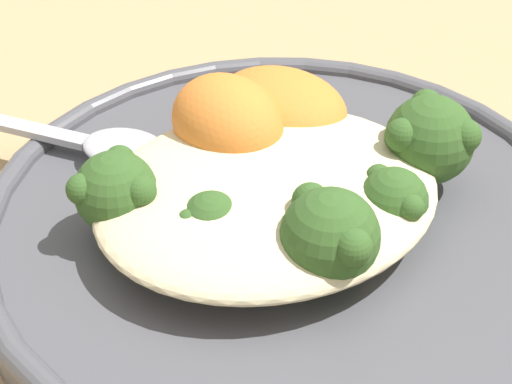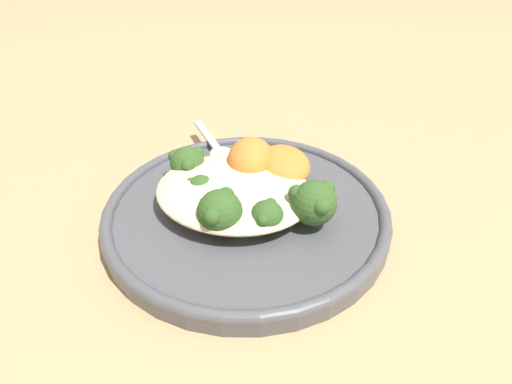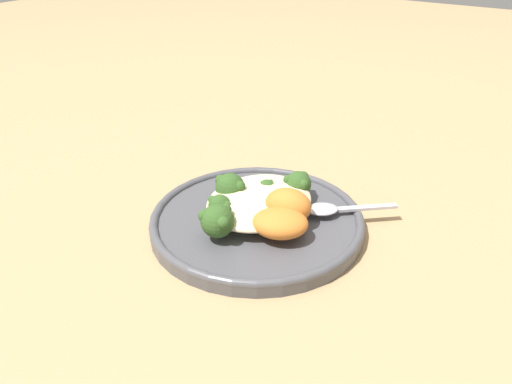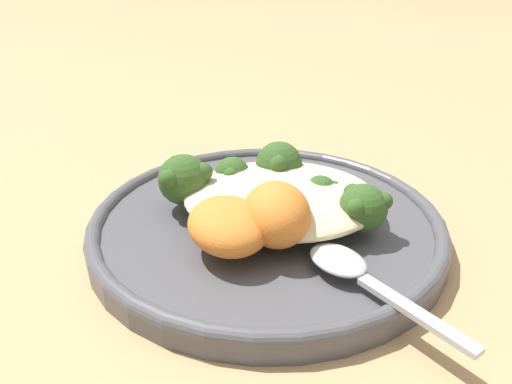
# 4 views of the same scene
# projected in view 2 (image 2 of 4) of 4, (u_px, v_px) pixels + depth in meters

# --- Properties ---
(ground_plane) EXTENTS (4.00, 4.00, 0.00)m
(ground_plane) POSITION_uv_depth(u_px,v_px,m) (243.00, 225.00, 0.40)
(ground_plane) COLOR tan
(plate) EXTENTS (0.28, 0.28, 0.02)m
(plate) POSITION_uv_depth(u_px,v_px,m) (247.00, 209.00, 0.40)
(plate) COLOR #4C4C51
(plate) RESTS_ON ground_plane
(quinoa_mound) EXTENTS (0.15, 0.13, 0.02)m
(quinoa_mound) POSITION_uv_depth(u_px,v_px,m) (234.00, 190.00, 0.39)
(quinoa_mound) COLOR beige
(quinoa_mound) RESTS_ON plate
(broccoli_stalk_0) EXTENTS (0.12, 0.04, 0.04)m
(broccoli_stalk_0) POSITION_uv_depth(u_px,v_px,m) (206.00, 169.00, 0.42)
(broccoli_stalk_0) COLOR #ADC675
(broccoli_stalk_0) RESTS_ON plate
(broccoli_stalk_1) EXTENTS (0.09, 0.06, 0.03)m
(broccoli_stalk_1) POSITION_uv_depth(u_px,v_px,m) (218.00, 188.00, 0.39)
(broccoli_stalk_1) COLOR #ADC675
(broccoli_stalk_1) RESTS_ON plate
(broccoli_stalk_2) EXTENTS (0.05, 0.10, 0.04)m
(broccoli_stalk_2) POSITION_uv_depth(u_px,v_px,m) (228.00, 208.00, 0.36)
(broccoli_stalk_2) COLOR #ADC675
(broccoli_stalk_2) RESTS_ON plate
(broccoli_stalk_3) EXTENTS (0.05, 0.10, 0.03)m
(broccoli_stalk_3) POSITION_uv_depth(u_px,v_px,m) (267.00, 203.00, 0.37)
(broccoli_stalk_3) COLOR #ADC675
(broccoli_stalk_3) RESTS_ON plate
(broccoli_stalk_4) EXTENTS (0.11, 0.07, 0.04)m
(broccoli_stalk_4) POSITION_uv_depth(u_px,v_px,m) (306.00, 199.00, 0.37)
(broccoli_stalk_4) COLOR #ADC675
(broccoli_stalk_4) RESTS_ON plate
(sweet_potato_chunk_0) EXTENTS (0.06, 0.07, 0.04)m
(sweet_potato_chunk_0) POSITION_uv_depth(u_px,v_px,m) (251.00, 160.00, 0.42)
(sweet_potato_chunk_0) COLOR orange
(sweet_potato_chunk_0) RESTS_ON plate
(sweet_potato_chunk_1) EXTENTS (0.08, 0.09, 0.03)m
(sweet_potato_chunk_1) POSITION_uv_depth(u_px,v_px,m) (283.00, 165.00, 0.42)
(sweet_potato_chunk_1) COLOR orange
(sweet_potato_chunk_1) RESTS_ON plate
(sweet_potato_chunk_2) EXTENTS (0.05, 0.05, 0.03)m
(sweet_potato_chunk_2) POSITION_uv_depth(u_px,v_px,m) (279.00, 166.00, 0.42)
(sweet_potato_chunk_2) COLOR orange
(sweet_potato_chunk_2) RESTS_ON plate
(spoon) EXTENTS (0.10, 0.11, 0.01)m
(spoon) POSITION_uv_depth(u_px,v_px,m) (220.00, 151.00, 0.47)
(spoon) COLOR #B7B7BC
(spoon) RESTS_ON plate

